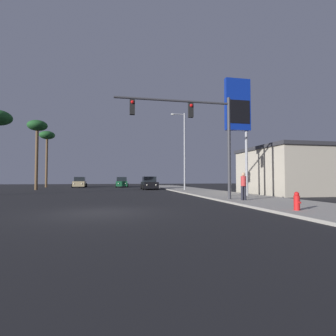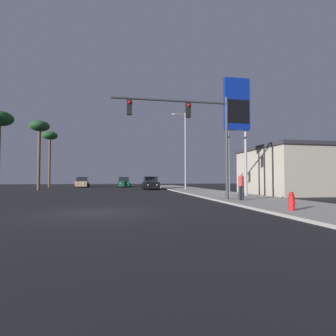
{
  "view_description": "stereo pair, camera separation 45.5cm",
  "coord_description": "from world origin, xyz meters",
  "px_view_note": "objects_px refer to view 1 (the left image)",
  "views": [
    {
      "loc": [
        0.62,
        -11.31,
        1.42
      ],
      "look_at": [
        5.59,
        13.21,
        2.43
      ],
      "focal_mm": 28.0,
      "sensor_mm": 36.0,
      "label": 1
    },
    {
      "loc": [
        1.07,
        -11.4,
        1.42
      ],
      "look_at": [
        5.59,
        13.21,
        2.43
      ],
      "focal_mm": 28.0,
      "sensor_mm": 36.0,
      "label": 2
    }
  ],
  "objects_px": {
    "car_black": "(149,184)",
    "street_lamp": "(183,147)",
    "palm_tree_mid": "(37,129)",
    "gas_station_sign": "(238,111)",
    "pedestrian_on_sidewalk": "(244,185)",
    "palm_tree_far": "(47,138)",
    "car_tan": "(80,183)",
    "car_green": "(122,183)",
    "fire_hydrant": "(297,201)",
    "traffic_light_mast": "(198,126)"
  },
  "relations": [
    {
      "from": "fire_hydrant",
      "to": "palm_tree_mid",
      "type": "relative_size",
      "value": 0.09
    },
    {
      "from": "car_tan",
      "to": "gas_station_sign",
      "type": "distance_m",
      "value": 30.63
    },
    {
      "from": "car_black",
      "to": "fire_hydrant",
      "type": "height_order",
      "value": "car_black"
    },
    {
      "from": "traffic_light_mast",
      "to": "palm_tree_mid",
      "type": "xyz_separation_m",
      "value": [
        -14.67,
        19.79,
        2.88
      ]
    },
    {
      "from": "pedestrian_on_sidewalk",
      "to": "palm_tree_mid",
      "type": "xyz_separation_m",
      "value": [
        -17.27,
        20.69,
        6.58
      ]
    },
    {
      "from": "fire_hydrant",
      "to": "street_lamp",
      "type": "bearing_deg",
      "value": 88.6
    },
    {
      "from": "car_green",
      "to": "fire_hydrant",
      "type": "bearing_deg",
      "value": 102.23
    },
    {
      "from": "street_lamp",
      "to": "palm_tree_mid",
      "type": "bearing_deg",
      "value": 161.69
    },
    {
      "from": "car_green",
      "to": "palm_tree_mid",
      "type": "bearing_deg",
      "value": 42.07
    },
    {
      "from": "street_lamp",
      "to": "gas_station_sign",
      "type": "xyz_separation_m",
      "value": [
        1.39,
        -11.05,
        1.5
      ]
    },
    {
      "from": "traffic_light_mast",
      "to": "gas_station_sign",
      "type": "height_order",
      "value": "gas_station_sign"
    },
    {
      "from": "fire_hydrant",
      "to": "gas_station_sign",
      "type": "bearing_deg",
      "value": 78.16
    },
    {
      "from": "car_tan",
      "to": "palm_tree_mid",
      "type": "distance_m",
      "value": 12.24
    },
    {
      "from": "pedestrian_on_sidewalk",
      "to": "car_black",
      "type": "bearing_deg",
      "value": 99.33
    },
    {
      "from": "traffic_light_mast",
      "to": "palm_tree_far",
      "type": "bearing_deg",
      "value": 118.1
    },
    {
      "from": "car_tan",
      "to": "pedestrian_on_sidewalk",
      "type": "distance_m",
      "value": 32.8
    },
    {
      "from": "car_green",
      "to": "car_tan",
      "type": "distance_m",
      "value": 6.75
    },
    {
      "from": "car_black",
      "to": "traffic_light_mast",
      "type": "height_order",
      "value": "traffic_light_mast"
    },
    {
      "from": "car_green",
      "to": "car_black",
      "type": "bearing_deg",
      "value": 110.06
    },
    {
      "from": "car_tan",
      "to": "car_green",
      "type": "bearing_deg",
      "value": 175.53
    },
    {
      "from": "pedestrian_on_sidewalk",
      "to": "palm_tree_far",
      "type": "distance_m",
      "value": 36.49
    },
    {
      "from": "car_black",
      "to": "palm_tree_mid",
      "type": "height_order",
      "value": "palm_tree_mid"
    },
    {
      "from": "palm_tree_mid",
      "to": "gas_station_sign",
      "type": "bearing_deg",
      "value": -41.74
    },
    {
      "from": "fire_hydrant",
      "to": "palm_tree_far",
      "type": "relative_size",
      "value": 0.08
    },
    {
      "from": "car_tan",
      "to": "traffic_light_mast",
      "type": "distance_m",
      "value": 31.25
    },
    {
      "from": "car_green",
      "to": "traffic_light_mast",
      "type": "bearing_deg",
      "value": 99.82
    },
    {
      "from": "car_black",
      "to": "fire_hydrant",
      "type": "distance_m",
      "value": 24.8
    },
    {
      "from": "traffic_light_mast",
      "to": "fire_hydrant",
      "type": "relative_size",
      "value": 9.66
    },
    {
      "from": "traffic_light_mast",
      "to": "fire_hydrant",
      "type": "distance_m",
      "value": 7.69
    },
    {
      "from": "car_tan",
      "to": "fire_hydrant",
      "type": "relative_size",
      "value": 5.71
    },
    {
      "from": "street_lamp",
      "to": "gas_station_sign",
      "type": "distance_m",
      "value": 11.24
    },
    {
      "from": "car_black",
      "to": "traffic_light_mast",
      "type": "xyz_separation_m",
      "value": [
        0.61,
        -18.64,
        3.97
      ]
    },
    {
      "from": "street_lamp",
      "to": "palm_tree_mid",
      "type": "xyz_separation_m",
      "value": [
        -17.48,
        5.78,
        2.49
      ]
    },
    {
      "from": "car_tan",
      "to": "fire_hydrant",
      "type": "distance_m",
      "value": 37.41
    },
    {
      "from": "street_lamp",
      "to": "gas_station_sign",
      "type": "bearing_deg",
      "value": -82.85
    },
    {
      "from": "car_black",
      "to": "palm_tree_far",
      "type": "xyz_separation_m",
      "value": [
        -15.29,
        11.15,
        7.18
      ]
    },
    {
      "from": "car_black",
      "to": "gas_station_sign",
      "type": "height_order",
      "value": "gas_station_sign"
    },
    {
      "from": "car_green",
      "to": "palm_tree_mid",
      "type": "xyz_separation_m",
      "value": [
        -10.76,
        -9.02,
        6.85
      ]
    },
    {
      "from": "car_black",
      "to": "fire_hydrant",
      "type": "xyz_separation_m",
      "value": [
        2.93,
        -24.63,
        -0.27
      ]
    },
    {
      "from": "car_black",
      "to": "fire_hydrant",
      "type": "bearing_deg",
      "value": 96.34
    },
    {
      "from": "palm_tree_mid",
      "to": "pedestrian_on_sidewalk",
      "type": "bearing_deg",
      "value": -50.15
    },
    {
      "from": "palm_tree_far",
      "to": "street_lamp",
      "type": "bearing_deg",
      "value": -40.15
    },
    {
      "from": "car_black",
      "to": "fire_hydrant",
      "type": "relative_size",
      "value": 5.68
    },
    {
      "from": "car_green",
      "to": "palm_tree_far",
      "type": "bearing_deg",
      "value": -2.57
    },
    {
      "from": "car_black",
      "to": "pedestrian_on_sidewalk",
      "type": "distance_m",
      "value": 19.8
    },
    {
      "from": "car_black",
      "to": "street_lamp",
      "type": "distance_m",
      "value": 7.22
    },
    {
      "from": "pedestrian_on_sidewalk",
      "to": "palm_tree_far",
      "type": "bearing_deg",
      "value": 121.08
    },
    {
      "from": "car_green",
      "to": "car_black",
      "type": "relative_size",
      "value": 1.01
    },
    {
      "from": "palm_tree_far",
      "to": "palm_tree_mid",
      "type": "xyz_separation_m",
      "value": [
        1.23,
        -10.0,
        -0.32
      ]
    },
    {
      "from": "pedestrian_on_sidewalk",
      "to": "palm_tree_far",
      "type": "height_order",
      "value": "palm_tree_far"
    }
  ]
}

